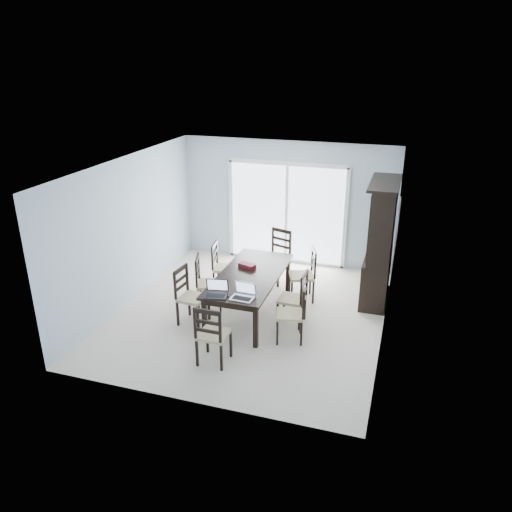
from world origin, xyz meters
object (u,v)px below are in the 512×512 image
object	(u,v)px
hot_tub	(273,220)
laptop_silver	(242,296)
china_hutch	(380,244)
dining_table	(250,278)
chair_end_far	(278,250)
chair_right_far	(307,269)
chair_right_mid	(298,293)
chair_left_far	(220,261)
cell_phone	(227,296)
laptop_dark	(216,293)
chair_left_near	(187,290)
chair_left_mid	(204,277)
chair_right_near	(296,307)
chair_end_near	(211,330)
game_box	(247,266)

from	to	relation	value
hot_tub	laptop_silver	bearing A→B (deg)	-80.05
china_hutch	dining_table	bearing A→B (deg)	-148.29
chair_end_far	chair_right_far	bearing A→B (deg)	154.69
chair_right_mid	chair_right_far	distance (m)	0.95
dining_table	chair_left_far	bearing A→B (deg)	137.91
chair_end_far	cell_phone	xyz separation A→B (m)	(-0.16, -2.42, 0.13)
laptop_dark	chair_left_near	bearing A→B (deg)	139.84
chair_left_mid	chair_right_near	size ratio (longest dim) A/B	1.03
chair_right_mid	cell_phone	size ratio (longest dim) A/B	10.44
cell_phone	chair_end_near	bearing A→B (deg)	-82.66
chair_right_far	cell_phone	world-z (taller)	chair_right_far
chair_left_far	chair_right_mid	world-z (taller)	chair_right_mid
laptop_dark	dining_table	bearing A→B (deg)	65.34
chair_right_mid	laptop_dark	bearing A→B (deg)	129.60
dining_table	chair_right_far	distance (m)	1.17
chair_left_near	chair_right_near	distance (m)	1.84
chair_right_near	game_box	bearing A→B (deg)	37.48
chair_right_mid	chair_right_far	world-z (taller)	chair_right_far
chair_end_near	laptop_silver	world-z (taller)	chair_end_near
laptop_dark	laptop_silver	distance (m)	0.41
laptop_silver	game_box	size ratio (longest dim) A/B	1.23
dining_table	hot_tub	bearing A→B (deg)	99.72
dining_table	laptop_dark	world-z (taller)	laptop_dark
chair_right_near	laptop_dark	size ratio (longest dim) A/B	2.80
laptop_dark	game_box	bearing A→B (deg)	74.32
chair_right_far	laptop_dark	size ratio (longest dim) A/B	2.94
chair_left_mid	laptop_dark	xyz separation A→B (m)	(0.59, -0.92, 0.21)
chair_right_near	laptop_dark	distance (m)	1.26
chair_end_far	laptop_silver	size ratio (longest dim) A/B	3.32
dining_table	laptop_silver	size ratio (longest dim) A/B	6.15
hot_tub	chair_left_mid	bearing A→B (deg)	-93.14
chair_left_mid	game_box	xyz separation A→B (m)	(0.70, 0.28, 0.19)
game_box	laptop_dark	bearing A→B (deg)	-94.98
chair_right_far	hot_tub	bearing A→B (deg)	7.15
chair_end_near	china_hutch	bearing A→B (deg)	55.02
china_hutch	chair_left_near	distance (m)	3.48
chair_left_near	hot_tub	world-z (taller)	chair_left_near
chair_right_mid	chair_end_near	xyz separation A→B (m)	(-0.90, -1.53, 0.01)
chair_end_near	laptop_dark	distance (m)	0.75
chair_left_near	china_hutch	bearing A→B (deg)	127.41
chair_right_far	game_box	bearing A→B (deg)	102.33
china_hutch	chair_right_mid	size ratio (longest dim) A/B	2.01
chair_end_far	hot_tub	xyz separation A→B (m)	(-0.71, 2.14, -0.13)
chair_right_near	cell_phone	xyz separation A→B (m)	(-1.02, -0.30, 0.18)
laptop_dark	laptop_silver	size ratio (longest dim) A/B	1.08
dining_table	chair_left_far	world-z (taller)	chair_left_far
chair_left_far	laptop_dark	size ratio (longest dim) A/B	2.77
chair_right_far	chair_end_near	size ratio (longest dim) A/B	1.03
chair_right_mid	cell_phone	distance (m)	1.23
chair_right_far	hot_tub	world-z (taller)	chair_right_far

